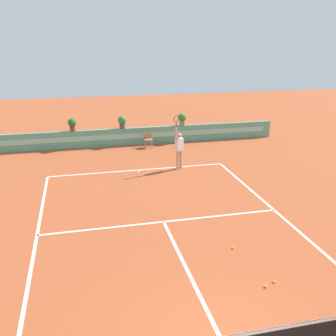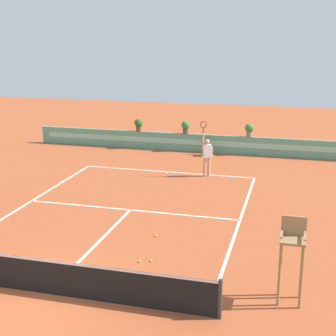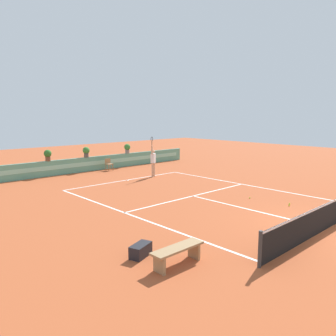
{
  "view_description": "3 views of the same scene",
  "coord_description": "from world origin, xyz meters",
  "px_view_note": "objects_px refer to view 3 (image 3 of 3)",
  "views": [
    {
      "loc": [
        -2.54,
        -5.07,
        5.97
      ],
      "look_at": [
        0.77,
        9.02,
        1.0
      ],
      "focal_mm": 41.08,
      "sensor_mm": 36.0,
      "label": 1
    },
    {
      "loc": [
        5.87,
        -10.12,
        6.38
      ],
      "look_at": [
        0.77,
        9.02,
        1.0
      ],
      "focal_mm": 52.88,
      "sensor_mm": 36.0,
      "label": 2
    },
    {
      "loc": [
        -11.68,
        -4.29,
        3.93
      ],
      "look_at": [
        0.77,
        9.02,
        1.0
      ],
      "focal_mm": 35.39,
      "sensor_mm": 36.0,
      "label": 3
    }
  ],
  "objects_px": {
    "gear_bag": "(141,250)",
    "potted_plant_right": "(127,148)",
    "potted_plant_left": "(48,155)",
    "bench_courtside": "(178,252)",
    "tennis_ball_by_sideline": "(290,204)",
    "tennis_ball_mid_court": "(250,198)",
    "potted_plant_centre": "(86,151)",
    "tennis_ball_near_baseline": "(289,205)",
    "ball_kid_chair": "(109,164)",
    "tennis_player": "(153,161)"
  },
  "relations": [
    {
      "from": "bench_courtside",
      "to": "potted_plant_right",
      "type": "distance_m",
      "value": 17.51
    },
    {
      "from": "potted_plant_left",
      "to": "potted_plant_right",
      "type": "bearing_deg",
      "value": 0.0
    },
    {
      "from": "tennis_player",
      "to": "potted_plant_right",
      "type": "bearing_deg",
      "value": 73.15
    },
    {
      "from": "tennis_ball_near_baseline",
      "to": "potted_plant_centre",
      "type": "distance_m",
      "value": 14.29
    },
    {
      "from": "tennis_ball_by_sideline",
      "to": "potted_plant_right",
      "type": "relative_size",
      "value": 0.09
    },
    {
      "from": "bench_courtside",
      "to": "ball_kid_chair",
      "type": "bearing_deg",
      "value": 63.45
    },
    {
      "from": "tennis_ball_near_baseline",
      "to": "tennis_ball_mid_court",
      "type": "height_order",
      "value": "same"
    },
    {
      "from": "tennis_ball_near_baseline",
      "to": "potted_plant_left",
      "type": "height_order",
      "value": "potted_plant_left"
    },
    {
      "from": "gear_bag",
      "to": "potted_plant_centre",
      "type": "distance_m",
      "value": 15.07
    },
    {
      "from": "tennis_ball_mid_court",
      "to": "potted_plant_left",
      "type": "bearing_deg",
      "value": 110.53
    },
    {
      "from": "ball_kid_chair",
      "to": "potted_plant_right",
      "type": "height_order",
      "value": "potted_plant_right"
    },
    {
      "from": "gear_bag",
      "to": "tennis_ball_near_baseline",
      "type": "relative_size",
      "value": 10.29
    },
    {
      "from": "ball_kid_chair",
      "to": "potted_plant_left",
      "type": "xyz_separation_m",
      "value": [
        -4.1,
        0.73,
        0.93
      ]
    },
    {
      "from": "gear_bag",
      "to": "tennis_ball_near_baseline",
      "type": "xyz_separation_m",
      "value": [
        7.95,
        -0.35,
        -0.15
      ]
    },
    {
      "from": "bench_courtside",
      "to": "potted_plant_left",
      "type": "xyz_separation_m",
      "value": [
        2.95,
        14.84,
        1.04
      ]
    },
    {
      "from": "tennis_ball_near_baseline",
      "to": "tennis_ball_mid_court",
      "type": "distance_m",
      "value": 1.94
    },
    {
      "from": "bench_courtside",
      "to": "tennis_ball_near_baseline",
      "type": "height_order",
      "value": "bench_courtside"
    },
    {
      "from": "potted_plant_centre",
      "to": "tennis_ball_near_baseline",
      "type": "bearing_deg",
      "value": -82.39
    },
    {
      "from": "bench_courtside",
      "to": "potted_plant_centre",
      "type": "relative_size",
      "value": 2.21
    },
    {
      "from": "bench_courtside",
      "to": "potted_plant_left",
      "type": "height_order",
      "value": "potted_plant_left"
    },
    {
      "from": "potted_plant_right",
      "to": "potted_plant_centre",
      "type": "relative_size",
      "value": 1.0
    },
    {
      "from": "tennis_ball_mid_court",
      "to": "potted_plant_centre",
      "type": "height_order",
      "value": "potted_plant_centre"
    },
    {
      "from": "ball_kid_chair",
      "to": "tennis_ball_mid_court",
      "type": "height_order",
      "value": "ball_kid_chair"
    },
    {
      "from": "potted_plant_centre",
      "to": "potted_plant_left",
      "type": "bearing_deg",
      "value": 180.0
    },
    {
      "from": "tennis_player",
      "to": "potted_plant_centre",
      "type": "relative_size",
      "value": 3.57
    },
    {
      "from": "gear_bag",
      "to": "potted_plant_right",
      "type": "relative_size",
      "value": 0.97
    },
    {
      "from": "potted_plant_left",
      "to": "potted_plant_centre",
      "type": "height_order",
      "value": "same"
    },
    {
      "from": "tennis_player",
      "to": "tennis_ball_by_sideline",
      "type": "height_order",
      "value": "tennis_player"
    },
    {
      "from": "ball_kid_chair",
      "to": "potted_plant_left",
      "type": "bearing_deg",
      "value": 169.88
    },
    {
      "from": "tennis_player",
      "to": "tennis_ball_by_sideline",
      "type": "distance_m",
      "value": 9.27
    },
    {
      "from": "gear_bag",
      "to": "potted_plant_centre",
      "type": "bearing_deg",
      "value": 66.16
    },
    {
      "from": "ball_kid_chair",
      "to": "tennis_ball_by_sideline",
      "type": "distance_m",
      "value": 13.26
    },
    {
      "from": "tennis_ball_near_baseline",
      "to": "potted_plant_centre",
      "type": "bearing_deg",
      "value": 97.61
    },
    {
      "from": "tennis_player",
      "to": "tennis_ball_near_baseline",
      "type": "relative_size",
      "value": 38.01
    },
    {
      "from": "tennis_ball_near_baseline",
      "to": "tennis_ball_by_sideline",
      "type": "bearing_deg",
      "value": 24.2
    },
    {
      "from": "bench_courtside",
      "to": "tennis_ball_by_sideline",
      "type": "bearing_deg",
      "value": 6.4
    },
    {
      "from": "bench_courtside",
      "to": "gear_bag",
      "type": "xyz_separation_m",
      "value": [
        -0.37,
        1.1,
        -0.2
      ]
    },
    {
      "from": "tennis_ball_near_baseline",
      "to": "tennis_ball_mid_court",
      "type": "bearing_deg",
      "value": 92.45
    },
    {
      "from": "gear_bag",
      "to": "tennis_ball_mid_court",
      "type": "height_order",
      "value": "gear_bag"
    },
    {
      "from": "tennis_ball_by_sideline",
      "to": "potted_plant_right",
      "type": "bearing_deg",
      "value": 84.49
    },
    {
      "from": "tennis_ball_near_baseline",
      "to": "potted_plant_right",
      "type": "bearing_deg",
      "value": 83.33
    },
    {
      "from": "potted_plant_left",
      "to": "bench_courtside",
      "type": "bearing_deg",
      "value": -101.24
    },
    {
      "from": "tennis_ball_mid_court",
      "to": "potted_plant_right",
      "type": "bearing_deg",
      "value": 81.9
    },
    {
      "from": "ball_kid_chair",
      "to": "gear_bag",
      "type": "bearing_deg",
      "value": -119.69
    },
    {
      "from": "ball_kid_chair",
      "to": "potted_plant_centre",
      "type": "xyz_separation_m",
      "value": [
        -1.35,
        0.73,
        0.93
      ]
    },
    {
      "from": "gear_bag",
      "to": "tennis_ball_mid_court",
      "type": "distance_m",
      "value": 8.03
    },
    {
      "from": "gear_bag",
      "to": "tennis_ball_near_baseline",
      "type": "distance_m",
      "value": 7.96
    },
    {
      "from": "ball_kid_chair",
      "to": "tennis_ball_by_sideline",
      "type": "xyz_separation_m",
      "value": [
        0.84,
        -13.23,
        -0.44
      ]
    },
    {
      "from": "gear_bag",
      "to": "tennis_player",
      "type": "xyz_separation_m",
      "value": [
        8.16,
        9.0,
        0.87
      ]
    },
    {
      "from": "tennis_player",
      "to": "potted_plant_right",
      "type": "xyz_separation_m",
      "value": [
        1.44,
        4.74,
        0.36
      ]
    }
  ]
}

